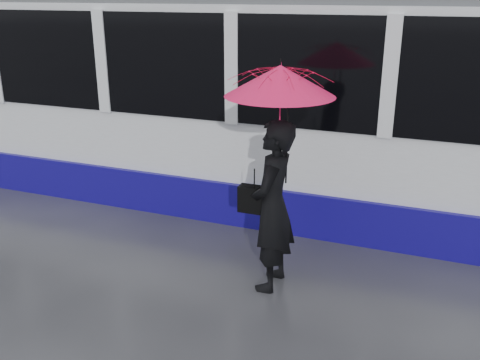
% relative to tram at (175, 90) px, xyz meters
% --- Properties ---
extents(ground, '(90.00, 90.00, 0.00)m').
position_rel_tram_xyz_m(ground, '(0.95, -2.50, -1.64)').
color(ground, '#2B2B30').
rests_on(ground, ground).
extents(rails, '(34.00, 1.51, 0.02)m').
position_rel_tram_xyz_m(rails, '(0.95, -0.00, -1.63)').
color(rails, '#3F3D38').
rests_on(rails, ground).
extents(tram, '(26.00, 2.56, 3.35)m').
position_rel_tram_xyz_m(tram, '(0.00, 0.00, 0.00)').
color(tram, white).
rests_on(tram, ground).
extents(woman, '(0.47, 0.70, 1.92)m').
position_rel_tram_xyz_m(woman, '(2.53, -2.60, -0.68)').
color(woman, black).
rests_on(woman, ground).
extents(umbrella, '(1.14, 1.14, 1.29)m').
position_rel_tram_xyz_m(umbrella, '(2.58, -2.60, 0.46)').
color(umbrella, '#F1146A').
rests_on(umbrella, ground).
extents(handbag, '(0.34, 0.15, 0.48)m').
position_rel_tram_xyz_m(handbag, '(2.31, -2.58, -0.63)').
color(handbag, black).
rests_on(handbag, ground).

